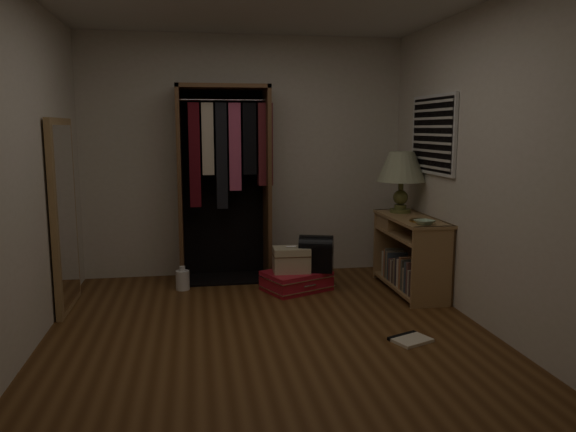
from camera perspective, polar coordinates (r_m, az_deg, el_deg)
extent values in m
plane|color=#593519|center=(4.50, -1.81, -12.11)|extent=(4.00, 4.00, 0.00)
cube|color=beige|center=(6.19, -4.37, 6.00)|extent=(3.50, 0.02, 2.60)
cube|color=beige|center=(2.25, 4.85, 0.87)|extent=(3.50, 0.02, 2.60)
cube|color=beige|center=(4.77, 19.51, 4.64)|extent=(0.02, 4.00, 2.60)
cube|color=beige|center=(4.34, -25.51, 3.91)|extent=(0.02, 4.00, 2.60)
cube|color=white|center=(5.64, 14.53, 8.00)|extent=(0.03, 0.96, 0.76)
cube|color=black|center=(5.64, 14.52, 8.00)|extent=(0.03, 0.90, 0.70)
cube|color=silver|center=(5.65, 14.24, 4.85)|extent=(0.01, 0.88, 0.02)
cube|color=silver|center=(5.64, 14.27, 5.63)|extent=(0.01, 0.88, 0.02)
cube|color=silver|center=(5.64, 14.30, 6.42)|extent=(0.01, 0.88, 0.02)
cube|color=silver|center=(5.64, 14.33, 7.21)|extent=(0.01, 0.88, 0.02)
cube|color=silver|center=(5.64, 14.36, 8.00)|extent=(0.01, 0.88, 0.02)
cube|color=silver|center=(5.64, 14.39, 8.79)|extent=(0.01, 0.88, 0.02)
cube|color=silver|center=(5.64, 14.42, 9.58)|extent=(0.01, 0.88, 0.02)
cube|color=silver|center=(5.64, 14.45, 10.37)|extent=(0.01, 0.88, 0.02)
cube|color=silver|center=(5.64, 14.48, 11.16)|extent=(0.01, 0.88, 0.02)
cube|color=#A57D50|center=(5.23, 14.49, -5.07)|extent=(0.40, 0.03, 0.75)
cube|color=#A57D50|center=(6.19, 10.49, -2.76)|extent=(0.40, 0.03, 0.75)
cube|color=#A57D50|center=(5.78, 12.21, -6.87)|extent=(0.40, 1.04, 0.03)
cube|color=#A57D50|center=(5.67, 12.38, -1.90)|extent=(0.40, 1.04, 0.03)
cube|color=#A57D50|center=(5.64, 12.44, -0.25)|extent=(0.42, 1.12, 0.03)
cube|color=brown|center=(5.78, 14.07, -3.73)|extent=(0.02, 1.10, 0.75)
cube|color=#A57D50|center=(5.95, 11.14, -0.61)|extent=(0.36, 0.38, 0.13)
cube|color=gray|center=(5.29, 13.47, -6.55)|extent=(0.20, 0.03, 0.30)
cube|color=#4C3833|center=(5.34, 13.32, -6.71)|extent=(0.21, 0.04, 0.24)
cube|color=#B7AD99|center=(5.38, 13.06, -6.60)|extent=(0.20, 0.03, 0.24)
cube|color=brown|center=(5.41, 12.98, -6.16)|extent=(0.21, 0.03, 0.31)
cube|color=#3F4C59|center=(5.44, 12.49, -6.11)|extent=(0.15, 0.04, 0.29)
cube|color=gray|center=(5.50, 12.54, -6.31)|extent=(0.20, 0.03, 0.23)
cube|color=#59594C|center=(5.53, 12.26, -5.86)|extent=(0.17, 0.04, 0.30)
cube|color=#B2724C|center=(5.58, 12.17, -5.65)|extent=(0.20, 0.04, 0.31)
cube|color=beige|center=(5.63, 11.90, -5.68)|extent=(0.18, 0.05, 0.28)
cube|color=#332D38|center=(5.67, 11.69, -5.54)|extent=(0.18, 0.03, 0.28)
cube|color=gray|center=(5.72, 11.48, -5.52)|extent=(0.17, 0.04, 0.26)
cube|color=#4C3833|center=(5.76, 11.40, -5.59)|extent=(0.19, 0.03, 0.22)
cube|color=#B7AD99|center=(5.80, 11.33, -5.47)|extent=(0.21, 0.03, 0.23)
cube|color=brown|center=(5.85, 11.19, -5.34)|extent=(0.21, 0.04, 0.23)
cube|color=#3F4C59|center=(5.88, 11.05, -5.02)|extent=(0.21, 0.03, 0.28)
cube|color=gray|center=(5.91, 10.79, -4.88)|extent=(0.18, 0.03, 0.29)
cube|color=#59594C|center=(5.94, 10.74, -4.71)|extent=(0.19, 0.03, 0.31)
cube|color=#B2724C|center=(5.97, 10.40, -4.71)|extent=(0.15, 0.03, 0.29)
cube|color=beige|center=(6.03, 10.33, -4.73)|extent=(0.17, 0.05, 0.26)
cube|color=brown|center=(5.93, -10.91, 3.07)|extent=(0.04, 0.50, 2.05)
cube|color=brown|center=(5.98, -2.15, 3.27)|extent=(0.04, 0.50, 2.05)
cube|color=brown|center=(5.92, -6.69, 12.90)|extent=(0.95, 0.50, 0.04)
cube|color=black|center=(6.17, -6.63, 3.39)|extent=(0.95, 0.02, 2.05)
cube|color=black|center=(6.12, -6.35, -6.31)|extent=(0.95, 0.50, 0.02)
cylinder|color=white|center=(5.92, -6.67, 11.64)|extent=(0.87, 0.02, 0.02)
cube|color=#590F19|center=(5.89, -9.47, 6.12)|extent=(0.11, 0.13, 1.06)
cube|color=beige|center=(5.88, -8.16, 7.75)|extent=(0.12, 0.10, 0.74)
cube|color=black|center=(5.90, -6.78, 6.07)|extent=(0.11, 0.13, 1.09)
cube|color=#BF4C72|center=(5.90, -5.43, 6.99)|extent=(0.12, 0.10, 0.90)
cube|color=black|center=(5.91, -3.97, 7.82)|extent=(0.14, 0.13, 0.74)
cube|color=maroon|center=(5.93, -2.37, 7.27)|extent=(0.15, 0.16, 0.85)
cube|color=#A68150|center=(5.34, -21.82, 0.06)|extent=(0.05, 0.80, 1.70)
cube|color=white|center=(5.34, -21.51, 0.07)|extent=(0.01, 0.68, 1.58)
cube|color=red|center=(5.68, 0.86, -6.57)|extent=(0.74, 0.66, 0.19)
cube|color=white|center=(5.69, 0.85, -7.08)|extent=(0.77, 0.68, 0.01)
cube|color=white|center=(5.66, 0.86, -6.06)|extent=(0.77, 0.68, 0.01)
cylinder|color=white|center=(5.50, 2.23, -7.10)|extent=(0.14, 0.07, 0.02)
cube|color=#C4B896|center=(5.60, 0.35, -4.46)|extent=(0.37, 0.26, 0.25)
cube|color=brown|center=(5.59, 0.35, -3.95)|extent=(0.38, 0.27, 0.01)
cylinder|color=white|center=(5.57, 0.35, -3.12)|extent=(0.10, 0.02, 0.02)
cube|color=black|center=(5.65, 2.88, -4.32)|extent=(0.38, 0.31, 0.26)
cylinder|color=black|center=(5.62, 2.89, -3.05)|extent=(0.38, 0.31, 0.22)
cylinder|color=brown|center=(5.92, 11.32, 0.54)|extent=(0.24, 0.24, 0.04)
cylinder|color=brown|center=(5.92, 11.33, 0.93)|extent=(0.14, 0.14, 0.04)
sphere|color=brown|center=(5.91, 11.36, 1.87)|extent=(0.17, 0.17, 0.15)
cylinder|color=brown|center=(5.89, 11.40, 3.03)|extent=(0.06, 0.06, 0.09)
cone|color=beige|center=(5.88, 11.46, 4.94)|extent=(0.56, 0.56, 0.30)
cone|color=silver|center=(5.88, 11.46, 4.94)|extent=(0.50, 0.50, 0.29)
cylinder|color=#B59145|center=(5.40, 13.47, -0.46)|extent=(0.31, 0.31, 0.01)
imported|color=#AFCFAD|center=(5.22, 13.69, -0.62)|extent=(0.22, 0.22, 0.04)
cylinder|color=white|center=(5.79, -10.65, -6.42)|extent=(0.18, 0.18, 0.20)
cylinder|color=white|center=(5.76, -10.69, -5.27)|extent=(0.08, 0.08, 0.05)
cube|color=#F1E5CB|center=(4.50, 12.36, -12.17)|extent=(0.35, 0.32, 0.02)
cube|color=black|center=(4.56, 11.52, -11.84)|extent=(0.27, 0.14, 0.03)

